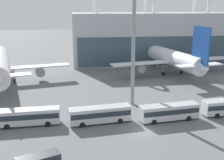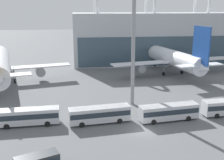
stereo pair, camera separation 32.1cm
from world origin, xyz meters
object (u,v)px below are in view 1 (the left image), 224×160
airliner_at_gate_far (172,58)px  shuttle_bus_1 (28,116)px  shuttle_bus_2 (100,114)px  floodlight_mast (134,33)px  shuttle_bus_3 (169,111)px

airliner_at_gate_far → shuttle_bus_1: 51.50m
shuttle_bus_2 → floodlight_mast: bearing=42.8°
airliner_at_gate_far → shuttle_bus_3: 37.75m
shuttle_bus_3 → floodlight_mast: size_ratio=0.40×
airliner_at_gate_far → shuttle_bus_2: size_ratio=3.50×
airliner_at_gate_far → shuttle_bus_2: airliner_at_gate_far is taller
floodlight_mast → shuttle_bus_3: bearing=-63.2°
airliner_at_gate_far → floodlight_mast: floodlight_mast is taller
shuttle_bus_2 → shuttle_bus_1: bearing=170.3°
airliner_at_gate_far → shuttle_bus_2: 43.37m
shuttle_bus_1 → shuttle_bus_2: size_ratio=0.99×
airliner_at_gate_far → floodlight_mast: 32.77m
shuttle_bus_1 → shuttle_bus_3: (25.53, -1.07, 0.00)m
shuttle_bus_2 → floodlight_mast: floodlight_mast is taller
shuttle_bus_1 → shuttle_bus_3: bearing=-5.2°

